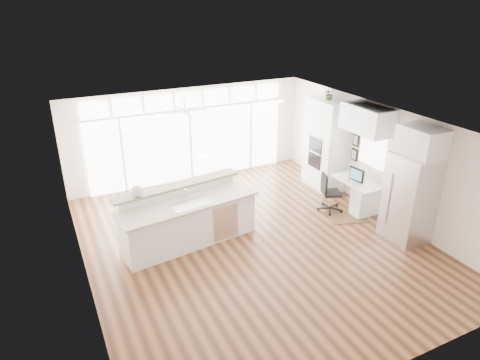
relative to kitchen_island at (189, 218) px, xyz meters
name	(u,v)px	position (x,y,z in m)	size (l,w,h in m)	color
floor	(253,242)	(1.26, -0.59, -0.62)	(7.00, 8.00, 0.02)	#492916
ceiling	(255,125)	(1.26, -0.59, 2.09)	(7.00, 8.00, 0.02)	white
wall_back	(189,135)	(1.26, 3.41, 0.74)	(7.00, 0.04, 2.70)	white
wall_front	(393,300)	(1.26, -4.59, 0.74)	(7.00, 0.04, 2.70)	white
wall_left	(79,223)	(-2.24, -0.59, 0.74)	(0.04, 8.00, 2.70)	white
wall_right	(381,160)	(4.76, -0.59, 0.74)	(0.04, 8.00, 2.70)	white
glass_wall	(190,145)	(1.26, 3.35, 0.44)	(5.80, 0.06, 2.08)	white
transom_row	(188,99)	(1.26, 3.35, 1.77)	(5.90, 0.06, 0.40)	white
desk_window	(372,149)	(4.72, -0.29, 0.94)	(0.04, 0.85, 0.85)	white
ceiling_fan	(184,107)	(0.76, 2.21, 1.87)	(1.16, 1.16, 0.32)	white
recessed_lights	(250,123)	(1.26, -0.39, 2.07)	(3.40, 3.00, 0.02)	#F0E8CC
oven_cabinet	(325,144)	(4.43, 1.21, 0.64)	(0.64, 1.20, 2.50)	white
desk_nook	(357,194)	(4.39, -0.29, -0.23)	(0.72, 1.30, 0.76)	white
upper_cabinets	(367,119)	(4.43, -0.29, 1.74)	(0.64, 1.30, 0.64)	white
refrigerator	(409,199)	(4.37, -1.94, 0.39)	(0.76, 0.90, 2.00)	silver
fridge_cabinet	(422,141)	(4.43, -1.94, 1.69)	(0.64, 0.90, 0.60)	white
framed_photos	(355,147)	(4.72, 0.33, 0.79)	(0.06, 0.22, 0.80)	black
kitchen_island	(189,218)	(0.00, 0.00, 0.00)	(3.09, 1.17, 1.23)	white
rug	(347,217)	(3.88, -0.61, -0.61)	(0.92, 0.67, 0.01)	#382211
office_chair	(331,193)	(3.72, -0.13, -0.11)	(0.52, 0.48, 1.00)	black
fishbowl	(137,191)	(-1.00, 0.27, 0.74)	(0.26, 0.26, 0.26)	silver
monitor	(357,175)	(4.31, -0.29, 0.33)	(0.07, 0.45, 0.37)	black
keyboard	(350,182)	(4.14, -0.29, 0.15)	(0.13, 0.35, 0.02)	silver
potted_plant	(329,95)	(4.43, 1.21, 2.01)	(0.28, 0.31, 0.24)	#35632A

